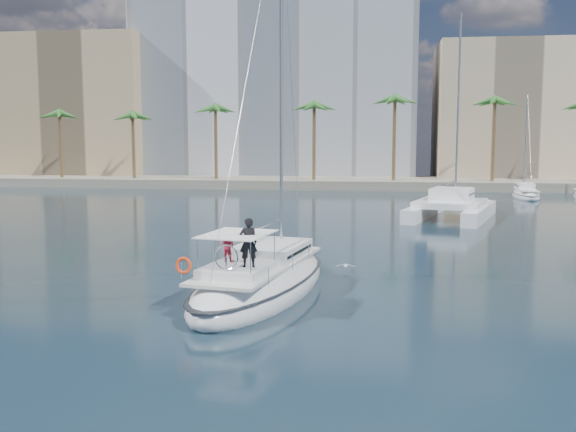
# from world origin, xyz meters

# --- Properties ---
(ground) EXTENTS (160.00, 160.00, 0.00)m
(ground) POSITION_xyz_m (0.00, 0.00, 0.00)
(ground) COLOR black
(ground) RESTS_ON ground
(quay) EXTENTS (120.00, 14.00, 1.20)m
(quay) POSITION_xyz_m (0.00, 61.00, 0.60)
(quay) COLOR gray
(quay) RESTS_ON ground
(building_modern) EXTENTS (42.00, 16.00, 28.00)m
(building_modern) POSITION_xyz_m (-12.00, 73.00, 14.00)
(building_modern) COLOR white
(building_modern) RESTS_ON ground
(building_tan_left) EXTENTS (22.00, 14.00, 22.00)m
(building_tan_left) POSITION_xyz_m (-42.00, 69.00, 11.00)
(building_tan_left) COLOR tan
(building_tan_left) RESTS_ON ground
(building_beige) EXTENTS (20.00, 14.00, 20.00)m
(building_beige) POSITION_xyz_m (22.00, 70.00, 10.00)
(building_beige) COLOR beige
(building_beige) RESTS_ON ground
(palm_left) EXTENTS (3.60, 3.60, 12.30)m
(palm_left) POSITION_xyz_m (-34.00, 57.00, 10.28)
(palm_left) COLOR brown
(palm_left) RESTS_ON ground
(palm_centre) EXTENTS (3.60, 3.60, 12.30)m
(palm_centre) POSITION_xyz_m (0.00, 57.00, 10.28)
(palm_centre) COLOR brown
(palm_centre) RESTS_ON ground
(main_sloop) EXTENTS (5.97, 12.69, 18.11)m
(main_sloop) POSITION_xyz_m (-1.21, -0.96, 0.55)
(main_sloop) COLOR white
(main_sloop) RESTS_ON ground
(catamaran) EXTENTS (8.71, 12.57, 16.73)m
(catamaran) POSITION_xyz_m (9.61, 26.69, 1.13)
(catamaran) COLOR white
(catamaran) RESTS_ON ground
(seagull) EXTENTS (1.00, 0.43, 0.18)m
(seagull) POSITION_xyz_m (2.05, 4.09, 0.30)
(seagull) COLOR silver
(seagull) RESTS_ON ground
(moored_yacht_a) EXTENTS (3.37, 9.52, 11.90)m
(moored_yacht_a) POSITION_xyz_m (20.00, 47.00, 0.00)
(moored_yacht_a) COLOR white
(moored_yacht_a) RESTS_ON ground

